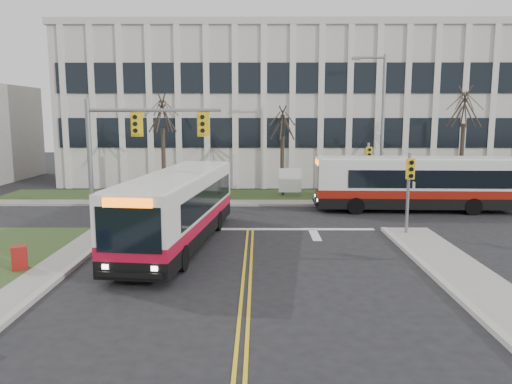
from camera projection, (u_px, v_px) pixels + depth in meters
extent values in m
plane|color=black|center=(246.00, 287.00, 16.08)|extent=(120.00, 120.00, 0.00)
cube|color=#9E9B93|center=(332.00, 203.00, 31.07)|extent=(44.00, 1.60, 0.14)
cube|color=#324D21|center=(326.00, 196.00, 33.84)|extent=(44.00, 5.00, 0.12)
cube|color=beige|center=(310.00, 110.00, 44.80)|extent=(40.00, 16.00, 12.00)
cylinder|color=slate|center=(90.00, 168.00, 22.77)|extent=(0.22, 0.22, 6.20)
cylinder|color=slate|center=(154.00, 110.00, 22.36)|extent=(6.00, 0.16, 0.16)
cube|color=yellow|center=(136.00, 124.00, 22.31)|extent=(0.34, 0.24, 0.92)
cube|color=yellow|center=(203.00, 124.00, 22.29)|extent=(0.34, 0.24, 0.92)
cylinder|color=slate|center=(408.00, 195.00, 22.68)|extent=(0.14, 0.14, 3.80)
cube|color=yellow|center=(410.00, 169.00, 22.30)|extent=(0.34, 0.24, 0.92)
cylinder|color=slate|center=(368.00, 173.00, 31.08)|extent=(0.14, 0.14, 3.80)
cube|color=yellow|center=(369.00, 154.00, 30.70)|extent=(0.34, 0.24, 0.92)
cylinder|color=slate|center=(382.00, 129.00, 31.36)|extent=(0.20, 0.20, 9.20)
cylinder|color=slate|center=(371.00, 58.00, 30.70)|extent=(1.80, 0.14, 0.14)
cube|color=slate|center=(356.00, 58.00, 30.71)|extent=(0.50, 0.25, 0.18)
cylinder|color=slate|center=(281.00, 191.00, 33.29)|extent=(0.08, 0.08, 1.00)
cylinder|color=slate|center=(299.00, 191.00, 33.29)|extent=(0.08, 0.08, 1.00)
cube|color=white|center=(290.00, 180.00, 33.19)|extent=(1.50, 0.12, 1.60)
cylinder|color=#42352B|center=(164.00, 163.00, 33.56)|extent=(0.28, 0.28, 4.62)
cylinder|color=#42352B|center=(282.00, 167.00, 33.75)|extent=(0.28, 0.28, 4.09)
cylinder|color=#42352B|center=(461.00, 161.00, 33.43)|extent=(0.28, 0.28, 4.95)
cube|color=maroon|center=(20.00, 259.00, 17.47)|extent=(0.64, 0.61, 0.95)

